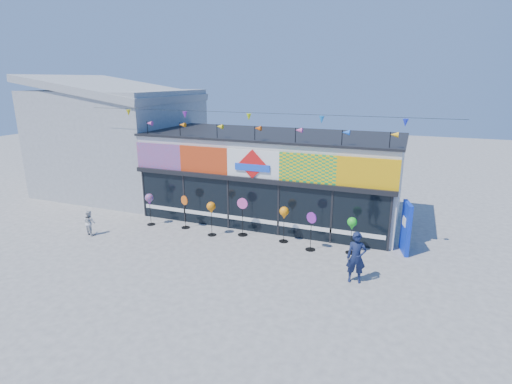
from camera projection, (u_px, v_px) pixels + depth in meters
The scene contains 13 objects.
ground at pixel (219, 262), 14.93m from camera, with size 80.00×80.00×0.00m, color slate.
kite_shop at pixel (272, 175), 19.69m from camera, with size 16.00×5.70×5.31m.
neighbour_building at pixel (120, 138), 23.85m from camera, with size 8.18×7.20×6.87m.
blue_sign at pixel (406, 228), 15.54m from camera, with size 0.40×1.03×2.05m.
spinner_0 at pixel (149, 200), 18.47m from camera, with size 0.38×0.38×1.51m.
spinner_1 at pixel (185, 211), 18.18m from camera, with size 0.42×0.39×1.54m.
spinner_2 at pixel (211, 209), 17.20m from camera, with size 0.39×0.39×1.53m.
spinner_3 at pixel (243, 216), 17.30m from camera, with size 0.48×0.43×1.70m.
spinner_4 at pixel (284, 214), 16.50m from camera, with size 0.39×0.39×1.54m.
spinner_5 at pixel (311, 230), 15.80m from camera, with size 0.43×0.40×1.59m.
spinner_6 at pixel (352, 225), 15.42m from camera, with size 0.38×0.38×1.48m.
adult_man at pixel (356, 258), 13.27m from camera, with size 0.65×0.42×1.77m, color #131B3C.
child at pixel (90, 223), 17.44m from camera, with size 0.54×0.31×1.12m, color silver.
Camera 1 is at (6.31, -12.18, 6.60)m, focal length 28.00 mm.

